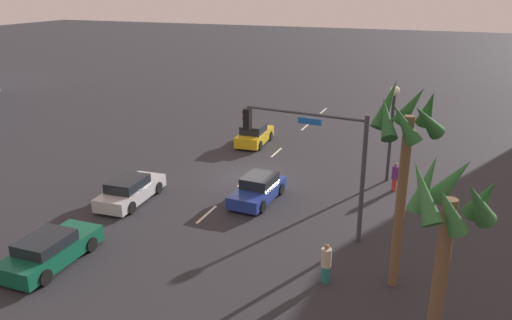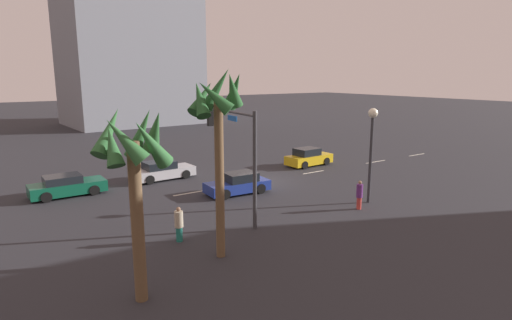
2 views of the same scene
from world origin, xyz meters
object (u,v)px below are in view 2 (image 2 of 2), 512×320
(car_1, at_px, (238,184))
(building_2, at_px, (128,23))
(pedestrian_1, at_px, (359,194))
(palm_tree_1, at_px, (217,114))
(traffic_signal, at_px, (236,142))
(palm_tree_0, at_px, (134,159))
(car_2, at_px, (67,186))
(car_3, at_px, (308,158))
(pedestrian_0, at_px, (179,224))
(car_0, at_px, (162,171))
(streetlamp, at_px, (372,136))

(car_1, distance_m, building_2, 45.69)
(pedestrian_1, distance_m, palm_tree_1, 10.88)
(traffic_signal, xyz_separation_m, palm_tree_0, (7.13, 5.55, 0.86))
(car_2, relative_size, palm_tree_1, 0.57)
(car_2, height_order, palm_tree_1, palm_tree_1)
(car_2, xyz_separation_m, building_2, (-16.36, -37.25, 14.32))
(car_2, height_order, traffic_signal, traffic_signal)
(car_1, height_order, traffic_signal, traffic_signal)
(car_2, bearing_deg, car_3, 174.92)
(car_1, relative_size, car_2, 0.93)
(palm_tree_1, distance_m, building_2, 52.77)
(traffic_signal, relative_size, pedestrian_1, 3.63)
(pedestrian_0, height_order, pedestrian_1, pedestrian_1)
(car_0, height_order, car_1, car_0)
(car_0, xyz_separation_m, car_2, (6.57, 0.68, -0.00))
(car_2, relative_size, building_2, 0.15)
(car_1, bearing_deg, car_3, -157.22)
(palm_tree_0, distance_m, palm_tree_1, 4.41)
(car_2, xyz_separation_m, palm_tree_1, (-3.60, 13.16, 5.32))
(car_0, height_order, streetlamp, streetlamp)
(pedestrian_1, height_order, building_2, building_2)
(car_0, height_order, pedestrian_1, pedestrian_1)
(streetlamp, relative_size, pedestrian_0, 3.43)
(streetlamp, relative_size, palm_tree_0, 0.85)
(car_1, height_order, pedestrian_1, pedestrian_1)
(car_0, distance_m, car_2, 6.60)
(pedestrian_0, distance_m, palm_tree_1, 5.67)
(car_3, xyz_separation_m, pedestrian_1, (5.33, 10.48, 0.18))
(pedestrian_1, xyz_separation_m, palm_tree_0, (13.50, 2.71, 4.01))
(streetlamp, relative_size, pedestrian_1, 3.40)
(palm_tree_1, bearing_deg, car_3, -142.27)
(building_2, bearing_deg, palm_tree_0, 68.96)
(car_0, bearing_deg, palm_tree_0, 65.99)
(car_1, relative_size, traffic_signal, 0.70)
(car_0, xyz_separation_m, car_1, (-2.62, 6.22, -0.01))
(car_2, distance_m, pedestrian_0, 11.17)
(car_3, distance_m, building_2, 41.48)
(car_1, distance_m, traffic_signal, 5.59)
(streetlamp, bearing_deg, car_3, -111.45)
(traffic_signal, relative_size, palm_tree_1, 0.76)
(pedestrian_0, bearing_deg, palm_tree_1, 108.56)
(palm_tree_0, relative_size, building_2, 0.22)
(car_0, height_order, pedestrian_0, pedestrian_0)
(car_3, xyz_separation_m, traffic_signal, (11.69, 7.64, 3.33))
(car_0, height_order, building_2, building_2)
(car_2, distance_m, traffic_signal, 11.99)
(car_2, distance_m, palm_tree_0, 15.43)
(palm_tree_1, bearing_deg, traffic_signal, -129.50)
(palm_tree_0, bearing_deg, car_3, -144.98)
(streetlamp, bearing_deg, pedestrian_1, 21.80)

